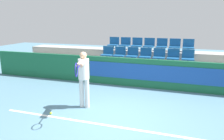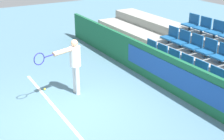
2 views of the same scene
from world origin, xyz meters
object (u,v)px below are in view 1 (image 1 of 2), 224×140
stadium_chair_16 (137,44)px  stadium_chair_18 (162,45)px  stadium_chair_3 (141,67)px  stadium_chair_19 (175,46)px  stadium_chair_20 (188,46)px  stadium_chair_12 (173,56)px  stadium_chair_4 (156,68)px  stadium_chair_5 (171,69)px  stadium_chair_14 (114,43)px  stadium_chair_0 (100,64)px  stadium_chair_17 (149,45)px  stadium_chair_9 (132,54)px  stadium_chair_1 (113,65)px  stadium_chair_10 (145,55)px  tennis_player (83,74)px  stadium_chair_7 (107,53)px  stadium_chair_13 (188,57)px  stadium_chair_11 (159,56)px  stadium_chair_6 (187,70)px  stadium_chair_2 (127,66)px  stadium_chair_8 (120,54)px  stadium_chair_15 (125,44)px  tennis_ball (51,113)px

stadium_chair_16 → stadium_chair_18: (1.18, 0.00, 0.00)m
stadium_chair_3 → stadium_chair_16: bearing=107.1°
stadium_chair_19 → stadium_chair_20: bearing=0.0°
stadium_chair_12 → stadium_chair_3: bearing=-141.0°
stadium_chair_4 → stadium_chair_18: bearing=90.0°
stadium_chair_5 → stadium_chair_14: stadium_chair_14 is taller
stadium_chair_3 → stadium_chair_5: size_ratio=1.00×
stadium_chair_0 → stadium_chair_17: stadium_chair_17 is taller
stadium_chair_14 → stadium_chair_20: 3.54m
stadium_chair_9 → stadium_chair_1: bearing=-121.7°
stadium_chair_3 → stadium_chair_20: stadium_chair_20 is taller
stadium_chair_9 → stadium_chair_20: (2.36, 0.96, 0.35)m
stadium_chair_10 → stadium_chair_1: bearing=-141.0°
tennis_player → stadium_chair_7: bearing=82.4°
stadium_chair_5 → stadium_chair_20: 2.12m
stadium_chair_0 → tennis_player: (0.74, -3.17, 0.39)m
stadium_chair_13 → stadium_chair_14: size_ratio=1.00×
stadium_chair_17 → stadium_chair_5: bearing=-58.3°
stadium_chair_1 → stadium_chair_9: bearing=58.3°
stadium_chair_4 → stadium_chair_11: stadium_chair_11 is taller
stadium_chair_3 → stadium_chair_6: 1.77m
stadium_chair_7 → stadium_chair_19: 3.12m
stadium_chair_2 → stadium_chair_4: 1.18m
stadium_chair_4 → stadium_chair_20: stadium_chair_20 is taller
stadium_chair_8 → stadium_chair_16: (0.59, 0.96, 0.35)m
stadium_chair_2 → tennis_player: tennis_player is taller
stadium_chair_19 → stadium_chair_17: bearing=180.0°
stadium_chair_4 → stadium_chair_9: size_ratio=1.00×
stadium_chair_4 → stadium_chair_15: 2.70m
stadium_chair_20 → stadium_chair_15: bearing=180.0°
stadium_chair_2 → stadium_chair_9: size_ratio=1.00×
stadium_chair_8 → stadium_chair_19: bearing=22.1°
stadium_chair_6 → stadium_chair_18: size_ratio=1.00×
stadium_chair_7 → stadium_chair_18: stadium_chair_18 is taller
stadium_chair_16 → stadium_chair_10: bearing=-58.3°
stadium_chair_10 → tennis_ball: bearing=-109.5°
stadium_chair_6 → stadium_chair_10: stadium_chair_10 is taller
stadium_chair_15 → stadium_chair_7: bearing=-121.7°
stadium_chair_6 → tennis_ball: 5.21m
stadium_chair_11 → tennis_ball: bearing=-115.5°
stadium_chair_5 → stadium_chair_15: (-2.36, 1.91, 0.70)m
stadium_chair_14 → stadium_chair_17: size_ratio=1.00×
stadium_chair_2 → stadium_chair_20: 3.12m
stadium_chair_11 → stadium_chair_17: 1.18m
stadium_chair_3 → stadium_chair_11: (0.59, 0.96, 0.35)m
stadium_chair_6 → stadium_chair_12: 1.18m
stadium_chair_6 → stadium_chair_9: bearing=157.9°
stadium_chair_11 → tennis_ball: size_ratio=8.59×
stadium_chair_1 → stadium_chair_11: bearing=28.4°
stadium_chair_18 → tennis_ball: bearing=-111.7°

